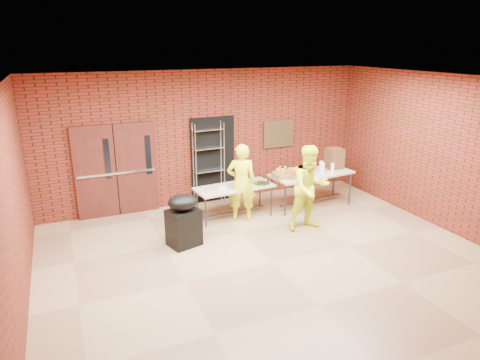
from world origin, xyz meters
name	(u,v)px	position (x,y,z in m)	size (l,w,h in m)	color
room	(276,178)	(0.00, 0.00, 1.60)	(8.08, 7.08, 3.28)	#8A694B
double_doors	(116,170)	(-2.20, 3.44, 1.05)	(1.78, 0.12, 2.10)	#4A1E15
dark_doorway	(213,160)	(0.10, 3.46, 1.05)	(1.10, 0.06, 2.10)	black
bronze_plaque	(279,134)	(1.90, 3.45, 1.55)	(0.85, 0.04, 0.70)	#43321B
wire_rack	(209,164)	(-0.05, 3.32, 1.00)	(0.73, 0.24, 2.00)	silver
table_left	(234,189)	(0.18, 2.27, 0.66)	(1.82, 0.88, 0.72)	#B4A889
table_right	(312,176)	(2.14, 2.19, 0.75)	(2.07, 1.02, 0.82)	#B4A889
basket_bananas	(284,175)	(1.36, 2.15, 0.89)	(0.49, 0.38, 0.15)	olive
basket_oranges	(298,171)	(1.81, 2.28, 0.88)	(0.46, 0.36, 0.14)	olive
basket_apples	(296,175)	(1.61, 2.02, 0.88)	(0.43, 0.33, 0.13)	olive
muffin_tray	(262,182)	(0.84, 2.20, 0.77)	(0.37, 0.37, 0.09)	#184D14
napkin_box	(222,187)	(-0.13, 2.24, 0.75)	(0.17, 0.11, 0.06)	white
coffee_dispenser	(334,158)	(2.85, 2.33, 1.07)	(0.38, 0.34, 0.50)	#53361C
cup_stack_front	(323,168)	(2.39, 2.11, 0.94)	(0.08, 0.08, 0.24)	white
cup_stack_mid	(333,168)	(2.56, 1.97, 0.94)	(0.08, 0.08, 0.24)	white
cup_stack_back	(321,166)	(2.41, 2.23, 0.95)	(0.08, 0.08, 0.25)	white
covered_grill	(183,220)	(-1.27, 1.33, 0.52)	(0.69, 0.62, 1.05)	black
volunteer_woman	(241,183)	(0.25, 2.05, 0.87)	(0.63, 0.42, 1.74)	#E5F61B
volunteer_man	(310,188)	(1.38, 1.06, 0.90)	(0.88, 0.68, 1.81)	#E5F61B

